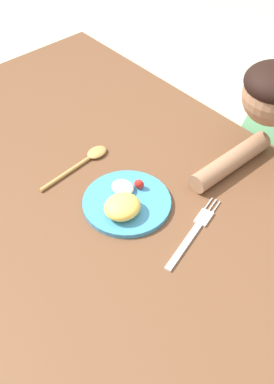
{
  "coord_description": "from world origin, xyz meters",
  "views": [
    {
      "loc": [
        0.6,
        -0.45,
        1.53
      ],
      "look_at": [
        0.02,
        0.06,
        0.74
      ],
      "focal_mm": 43.94,
      "sensor_mm": 36.0,
      "label": 1
    }
  ],
  "objects": [
    {
      "name": "person",
      "position": [
        0.1,
        0.54,
        0.51
      ],
      "size": [
        0.2,
        0.51,
        0.96
      ],
      "rotation": [
        0.0,
        0.0,
        3.14
      ],
      "color": "#46496B",
      "rests_on": "ground_plane"
    },
    {
      "name": "ground_plane",
      "position": [
        0.0,
        0.0,
        0.0
      ],
      "size": [
        8.0,
        8.0,
        0.0
      ],
      "primitive_type": "plane",
      "color": "beige"
    },
    {
      "name": "plate",
      "position": [
        0.03,
        0.02,
        0.73
      ],
      "size": [
        0.21,
        0.21,
        0.05
      ],
      "color": "#3C8BBD",
      "rests_on": "dining_table"
    },
    {
      "name": "spoon",
      "position": [
        -0.16,
        0.05,
        0.72
      ],
      "size": [
        0.05,
        0.22,
        0.01
      ],
      "rotation": [
        0.0,
        0.0,
        1.67
      ],
      "color": "#BD8948",
      "rests_on": "dining_table"
    },
    {
      "name": "fork",
      "position": [
        0.19,
        0.08,
        0.72
      ],
      "size": [
        0.09,
        0.23,
        0.01
      ],
      "rotation": [
        0.0,
        0.0,
        1.86
      ],
      "color": "silver",
      "rests_on": "dining_table"
    },
    {
      "name": "dining_table",
      "position": [
        0.0,
        0.0,
        0.64
      ],
      "size": [
        1.48,
        0.92,
        0.72
      ],
      "color": "brown",
      "rests_on": "ground_plane"
    }
  ]
}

